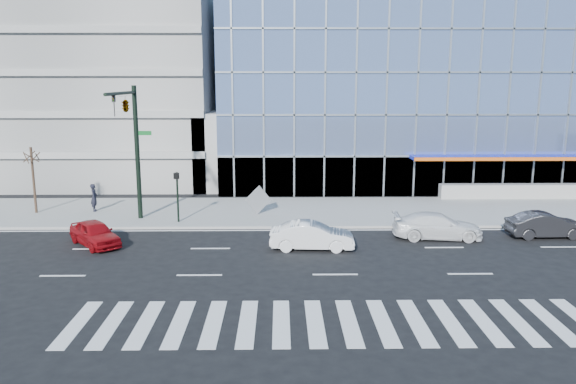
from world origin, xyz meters
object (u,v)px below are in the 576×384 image
Objects in this scene: street_tree_near at (31,156)px; white_suv at (437,226)px; ped_signal_post at (177,189)px; white_sedan at (312,236)px; dark_sedan at (546,225)px; red_sedan at (95,233)px; tilted_panel at (258,200)px; traffic_signal at (129,121)px; pedestrian at (94,198)px.

street_tree_near reaches higher than white_suv.
ped_signal_post is 9.33m from white_sedan.
white_suv is (14.58, -3.20, -1.45)m from ped_signal_post.
red_sedan is (-24.14, -1.18, -0.04)m from dark_sedan.
ped_signal_post reaches higher than white_sedan.
traffic_signal is at bearing 169.49° from tilted_panel.
street_tree_near is (-9.50, 2.56, 1.64)m from ped_signal_post.
red_sedan is at bearing -105.17° from traffic_signal.
tilted_panel is (10.58, -0.99, 0.02)m from pedestrian.
white_sedan reaches higher than red_sedan.
ped_signal_post is 0.63× the size of white_suv.
dark_sedan is (20.58, -3.09, -1.45)m from ped_signal_post.
red_sedan is at bearing 97.41° from white_suv.
dark_sedan is at bearing -6.72° from traffic_signal.
pedestrian is at bearing 67.42° from red_sedan.
tilted_panel reaches higher than red_sedan.
red_sedan is 2.93× the size of tilted_panel.
street_tree_near is 9.58m from red_sedan.
white_suv is 7.16m from white_sedan.
red_sedan is at bearing 88.90° from white_sedan.
traffic_signal is 1.67× the size of white_suv.
white_suv is at bearing -37.12° from red_sedan.
street_tree_near reaches higher than dark_sedan.
pedestrian is 1.37× the size of tilted_panel.
traffic_signal is 12.48m from white_sedan.
white_suv is at bearing -9.41° from traffic_signal.
pedestrian is at bearing 77.33° from white_suv.
red_sedan is 10.34m from tilted_panel.
white_sedan is 1.02× the size of dark_sedan.
pedestrian is at bearing 153.53° from ped_signal_post.
ped_signal_post is at bearing -126.09° from pedestrian.
dark_sedan is at bearing -8.55° from ped_signal_post.
red_sedan is 7.59m from pedestrian.
street_tree_near reaches higher than white_sedan.
traffic_signal is 9.11m from tilted_panel.
white_sedan is at bearing 109.44° from white_suv.
red_sedan is (-11.24, 0.83, -0.05)m from white_sedan.
white_sedan is (-6.90, -1.90, 0.01)m from white_suv.
tilted_panel is at bearing -104.94° from pedestrian.
traffic_signal is 1.88× the size of white_sedan.
ped_signal_post is 5.76m from red_sedan.
street_tree_near reaches higher than red_sedan.
white_sedan is 3.27× the size of tilted_panel.
dark_sedan is at bearing -10.64° from street_tree_near.
white_suv is at bearing -55.92° from tilted_panel.
ped_signal_post is at bearing -15.06° from street_tree_near.
traffic_signal is at bearing 34.32° from red_sedan.
street_tree_near is 0.89× the size of white_suv.
street_tree_near is at bearing 80.57° from white_suv.
dark_sedan is at bearing -84.91° from white_suv.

